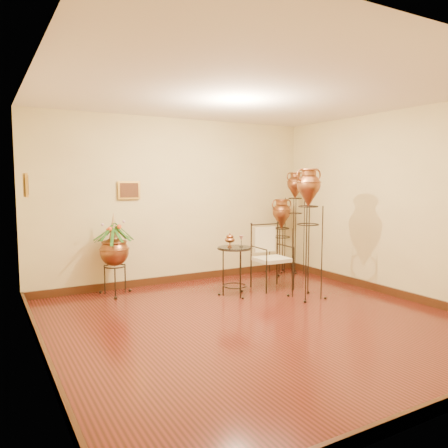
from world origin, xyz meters
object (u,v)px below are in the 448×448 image
planter_urn (114,248)px  side_table (235,270)px  amphora_tall (295,222)px  amphora_mid (308,233)px  armchair (272,257)px

planter_urn → side_table: 1.87m
amphora_tall → amphora_mid: bearing=-122.1°
amphora_mid → armchair: amphora_mid is taller
amphora_tall → armchair: amphora_tall is taller
amphora_mid → side_table: (-0.87, 0.65, -0.60)m
planter_urn → armchair: size_ratio=1.24×
armchair → side_table: size_ratio=1.11×
amphora_mid → planter_urn: 2.93m
amphora_mid → side_table: amphora_mid is taller
side_table → planter_urn: bearing=149.1°
planter_urn → armchair: bearing=-20.5°
amphora_tall → side_table: size_ratio=2.03×
amphora_tall → planter_urn: (-3.35, 0.17, -0.26)m
armchair → side_table: armchair is taller
armchair → amphora_mid: bearing=-78.0°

